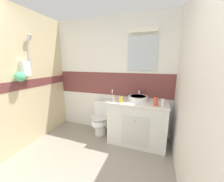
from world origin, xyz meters
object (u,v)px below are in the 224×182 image
(toilet, at_px, (101,119))
(mouthwash_bottle, at_px, (156,101))
(soap_dispenser, at_px, (121,99))
(toothbrush_cup, at_px, (113,99))
(deodorant_spray_can, at_px, (163,102))
(sink_basin, at_px, (138,98))

(toilet, bearing_deg, mouthwash_bottle, -11.36)
(toilet, height_order, soap_dispenser, soap_dispenser)
(toothbrush_cup, xyz_separation_m, soap_dispenser, (0.15, -0.00, 0.00))
(deodorant_spray_can, bearing_deg, toothbrush_cup, -178.68)
(sink_basin, distance_m, deodorant_spray_can, 0.49)
(sink_basin, bearing_deg, deodorant_spray_can, -25.79)
(mouthwash_bottle, bearing_deg, toothbrush_cup, -178.91)
(toilet, relative_size, mouthwash_bottle, 4.16)
(sink_basin, relative_size, mouthwash_bottle, 2.27)
(toothbrush_cup, bearing_deg, sink_basin, 28.38)
(toothbrush_cup, height_order, soap_dispenser, toothbrush_cup)
(sink_basin, xyz_separation_m, toilet, (-0.79, 0.01, -0.55))
(toothbrush_cup, relative_size, mouthwash_bottle, 1.27)
(soap_dispenser, distance_m, mouthwash_bottle, 0.61)
(sink_basin, relative_size, soap_dispenser, 2.70)
(toilet, height_order, mouthwash_bottle, mouthwash_bottle)
(mouthwash_bottle, bearing_deg, toilet, 168.64)
(deodorant_spray_can, bearing_deg, toilet, 169.84)
(sink_basin, bearing_deg, mouthwash_bottle, -33.23)
(toothbrush_cup, relative_size, deodorant_spray_can, 1.45)
(sink_basin, xyz_separation_m, soap_dispenser, (-0.28, -0.23, 0.01))
(sink_basin, height_order, mouthwash_bottle, mouthwash_bottle)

